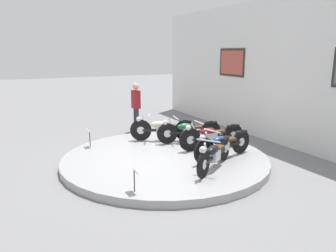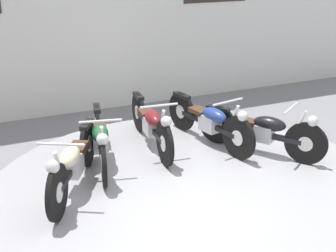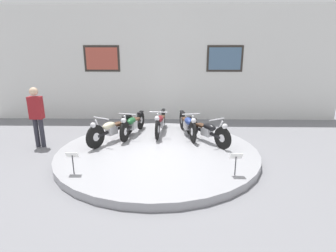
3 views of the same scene
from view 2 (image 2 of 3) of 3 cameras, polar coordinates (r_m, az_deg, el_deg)
The scene contains 7 objects.
ground_plane at distance 5.97m, azimuth 3.21°, elevation -9.20°, with size 60.00×60.00×0.00m, color slate.
display_platform at distance 5.92m, azimuth 3.23°, elevation -8.45°, with size 5.29×5.29×0.18m, color #99999E.
motorcycle_cream at distance 5.78m, azimuth -11.54°, elevation -4.31°, with size 1.01×1.78×0.80m.
motorcycle_green at distance 6.44m, azimuth -8.26°, elevation -1.51°, with size 0.60×1.93×0.78m.
motorcycle_maroon at distance 6.89m, azimuth -2.04°, elevation 0.35°, with size 0.54×1.98×0.79m.
motorcycle_blue at distance 7.03m, azimuth 5.13°, elevation 0.70°, with size 0.56×1.96×0.79m.
motorcycle_black at distance 6.82m, azimuth 11.47°, elevation -0.44°, with size 1.13×1.65×0.78m.
Camera 2 is at (-2.37, -4.57, 3.02)m, focal length 50.00 mm.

